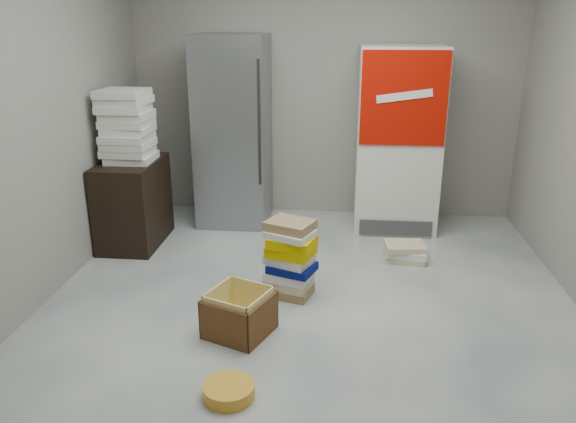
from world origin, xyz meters
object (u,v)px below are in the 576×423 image
Objects in this scene: wood_shelf at (133,203)px; cardboard_box at (239,316)px; steel_fridge at (233,132)px; coke_cooler at (398,139)px; phonebook_stack_main at (290,259)px.

cardboard_box is at bearing -49.83° from wood_shelf.
steel_fridge reaches higher than coke_cooler.
cardboard_box is at bearing -97.16° from phonebook_stack_main.
steel_fridge is at bearing 133.22° from phonebook_stack_main.
cardboard_box is (1.28, -1.52, -0.27)m from wood_shelf.
steel_fridge reaches higher than wood_shelf.
steel_fridge is at bearing 179.82° from coke_cooler.
wood_shelf is 1.83m from phonebook_stack_main.
coke_cooler is 2.66m from cardboard_box.
cardboard_box is at bearing -78.68° from steel_fridge.
wood_shelf is (-0.83, -0.73, -0.55)m from steel_fridge.
coke_cooler is at bearing 80.32° from phonebook_stack_main.
phonebook_stack_main is at bearing -118.83° from coke_cooler.
steel_fridge reaches higher than cardboard_box.
phonebook_stack_main reaches higher than cardboard_box.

